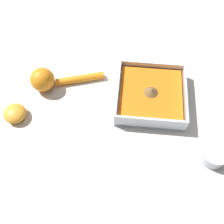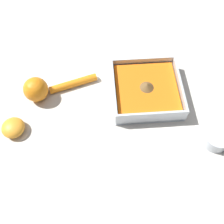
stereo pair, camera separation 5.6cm
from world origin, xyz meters
name	(u,v)px [view 2 (the right image)]	position (x,y,z in m)	size (l,w,h in m)	color
ground_plane	(149,103)	(0.00, 0.00, 0.00)	(4.00, 4.00, 0.00)	beige
square_dish	(146,91)	(-0.01, 0.03, 0.02)	(0.19, 0.19, 0.05)	silver
spice_bowl	(216,138)	(0.15, -0.13, 0.02)	(0.07, 0.07, 0.04)	silver
lemon_squeezer	(42,88)	(-0.29, 0.05, 0.03)	(0.20, 0.09, 0.07)	orange
lemon_half	(13,128)	(-0.36, -0.06, 0.02)	(0.06, 0.06, 0.03)	orange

